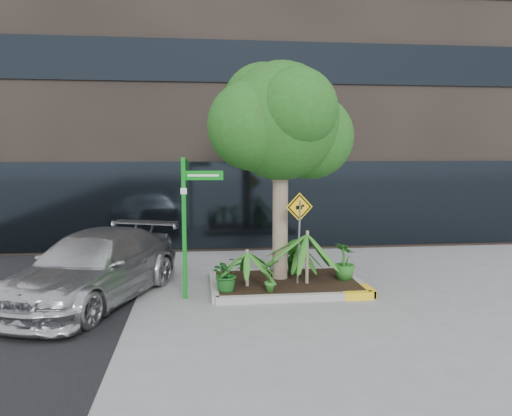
{
  "coord_description": "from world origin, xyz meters",
  "views": [
    {
      "loc": [
        -1.71,
        -10.36,
        2.99
      ],
      "look_at": [
        -0.48,
        0.2,
        1.79
      ],
      "focal_mm": 35.0,
      "sensor_mm": 36.0,
      "label": 1
    }
  ],
  "objects": [
    {
      "name": "shrub_b",
      "position": [
        1.52,
        0.25,
        0.56
      ],
      "size": [
        0.64,
        0.64,
        0.82
      ],
      "primitive_type": "imported",
      "rotation": [
        0.0,
        0.0,
        2.15
      ],
      "color": "#286F21",
      "rests_on": "planter"
    },
    {
      "name": "planter",
      "position": [
        0.23,
        0.27,
        0.1
      ],
      "size": [
        3.35,
        2.36,
        0.15
      ],
      "color": "#9E9E99",
      "rests_on": "ground"
    },
    {
      "name": "palm_left",
      "position": [
        -0.7,
        -0.05,
        0.88
      ],
      "size": [
        0.88,
        0.88,
        0.98
      ],
      "color": "gray",
      "rests_on": "ground"
    },
    {
      "name": "cattle_sign",
      "position": [
        0.41,
        -0.06,
        1.49
      ],
      "size": [
        0.6,
        0.18,
        1.98
      ],
      "rotation": [
        0.0,
        0.0,
        0.21
      ],
      "color": "slate",
      "rests_on": "ground"
    },
    {
      "name": "palm_back",
      "position": [
        0.62,
        0.83,
        0.88
      ],
      "size": [
        0.88,
        0.88,
        0.98
      ],
      "color": "gray",
      "rests_on": "ground"
    },
    {
      "name": "building",
      "position": [
        0.5,
        8.5,
        7.5
      ],
      "size": [
        18.0,
        8.0,
        15.0
      ],
      "primitive_type": "cube",
      "color": "#2D2621",
      "rests_on": "ground"
    },
    {
      "name": "parked_car",
      "position": [
        -3.8,
        -0.27,
        0.69
      ],
      "size": [
        3.52,
        5.13,
        1.38
      ],
      "primitive_type": "imported",
      "rotation": [
        0.0,
        0.0,
        -0.37
      ],
      "color": "#BABABF",
      "rests_on": "ground"
    },
    {
      "name": "shrub_a",
      "position": [
        -1.15,
        -0.37,
        0.51
      ],
      "size": [
        0.85,
        0.85,
        0.72
      ],
      "primitive_type": "imported",
      "rotation": [
        0.0,
        0.0,
        0.39
      ],
      "color": "#18551B",
      "rests_on": "planter"
    },
    {
      "name": "shrub_c",
      "position": [
        -0.27,
        -0.55,
        0.52
      ],
      "size": [
        0.52,
        0.52,
        0.73
      ],
      "primitive_type": "imported",
      "rotation": [
        0.0,
        0.0,
        3.61
      ],
      "color": "#2E7524",
      "rests_on": "planter"
    },
    {
      "name": "ground",
      "position": [
        0.0,
        0.0,
        0.0
      ],
      "size": [
        80.0,
        80.0,
        0.0
      ],
      "primitive_type": "plane",
      "color": "gray",
      "rests_on": "ground"
    },
    {
      "name": "palm_front",
      "position": [
        0.61,
        0.02,
        1.23
      ],
      "size": [
        1.3,
        1.3,
        1.44
      ],
      "color": "gray",
      "rests_on": "ground"
    },
    {
      "name": "tree",
      "position": [
        0.1,
        0.55,
        3.65
      ],
      "size": [
        3.33,
        2.95,
        4.99
      ],
      "color": "gray",
      "rests_on": "ground"
    },
    {
      "name": "street_sign_post",
      "position": [
        -1.94,
        -0.28,
        1.78
      ],
      "size": [
        0.85,
        0.87,
        2.88
      ],
      "rotation": [
        0.0,
        0.0,
        -0.08
      ],
      "color": "#0C8618",
      "rests_on": "ground"
    },
    {
      "name": "shrub_d",
      "position": [
        0.54,
        0.91,
        0.57
      ],
      "size": [
        0.65,
        0.65,
        0.84
      ],
      "primitive_type": "imported",
      "rotation": [
        0.0,
        0.0,
        5.47
      ],
      "color": "#1C621C",
      "rests_on": "planter"
    }
  ]
}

